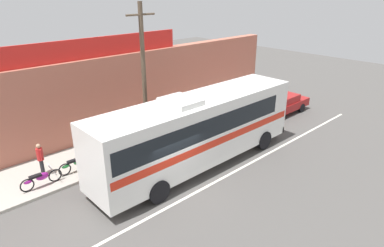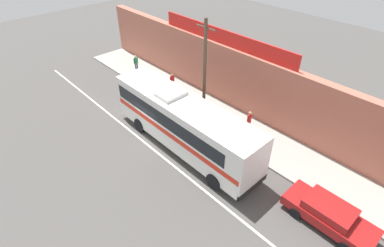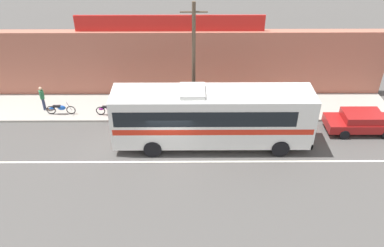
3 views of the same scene
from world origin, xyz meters
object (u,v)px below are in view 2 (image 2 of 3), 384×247
object	(u,v)px
utility_pole	(205,73)
pedestrian_far_left	(136,63)
parked_car	(329,214)
pedestrian_far_right	(249,120)
motorcycle_red	(175,95)
intercity_bus	(183,121)
motorcycle_black	(160,88)
pedestrian_near_shop	(172,81)
motorcycle_orange	(139,75)

from	to	relation	value
utility_pole	pedestrian_far_left	world-z (taller)	utility_pole
parked_car	utility_pole	distance (m)	11.23
utility_pole	pedestrian_far_left	size ratio (longest dim) A/B	4.48
pedestrian_far_right	motorcycle_red	bearing A→B (deg)	-171.29
utility_pole	pedestrian_far_right	bearing A→B (deg)	26.85
intercity_bus	motorcycle_black	size ratio (longest dim) A/B	6.25
motorcycle_red	pedestrian_far_left	size ratio (longest dim) A/B	1.14
motorcycle_red	motorcycle_black	size ratio (longest dim) A/B	1.06
motorcycle_black	pedestrian_far_left	distance (m)	4.69
motorcycle_red	pedestrian_far_right	world-z (taller)	pedestrian_far_right
pedestrian_near_shop	pedestrian_far_left	bearing A→B (deg)	-176.62
motorcycle_red	motorcycle_orange	world-z (taller)	same
motorcycle_red	pedestrian_far_right	bearing A→B (deg)	8.71
parked_car	pedestrian_far_left	size ratio (longest dim) A/B	2.65
parked_car	utility_pole	world-z (taller)	utility_pole
parked_car	motorcycle_orange	size ratio (longest dim) A/B	2.33
pedestrian_far_left	pedestrian_near_shop	world-z (taller)	pedestrian_far_left
intercity_bus	parked_car	xyz separation A→B (m)	(9.61, 1.31, -1.33)
motorcycle_red	pedestrian_far_left	distance (m)	6.46
utility_pole	motorcycle_black	size ratio (longest dim) A/B	4.15
intercity_bus	pedestrian_near_shop	bearing A→B (deg)	145.69
motorcycle_red	motorcycle_orange	xyz separation A→B (m)	(-5.12, -0.10, 0.00)
intercity_bus	pedestrian_far_left	xyz separation A→B (m)	(-11.22, 3.90, -0.92)
motorcycle_red	pedestrian_near_shop	xyz separation A→B (m)	(-1.36, 0.83, 0.49)
pedestrian_far_left	intercity_bus	bearing A→B (deg)	-19.20
parked_car	motorcycle_black	distance (m)	16.34
motorcycle_orange	motorcycle_black	world-z (taller)	same
motorcycle_orange	pedestrian_near_shop	size ratio (longest dim) A/B	1.23
pedestrian_far_right	utility_pole	bearing A→B (deg)	-153.15
motorcycle_black	parked_car	bearing A→B (deg)	-6.50
motorcycle_orange	pedestrian_near_shop	bearing A→B (deg)	13.93
utility_pole	pedestrian_far_right	distance (m)	4.55
utility_pole	motorcycle_black	bearing A→B (deg)	177.18
motorcycle_red	pedestrian_near_shop	world-z (taller)	pedestrian_near_shop
pedestrian_far_right	intercity_bus	bearing A→B (deg)	-114.85
motorcycle_orange	motorcycle_black	size ratio (longest dim) A/B	1.06
utility_pole	motorcycle_orange	bearing A→B (deg)	177.53
intercity_bus	pedestrian_near_shop	size ratio (longest dim) A/B	7.27
parked_car	pedestrian_far_left	xyz separation A→B (m)	(-20.83, 2.59, 0.40)
intercity_bus	pedestrian_far_right	distance (m)	4.97
intercity_bus	parked_car	size ratio (longest dim) A/B	2.54
parked_car	motorcycle_orange	distance (m)	19.64
motorcycle_orange	motorcycle_red	bearing A→B (deg)	1.11
utility_pole	motorcycle_orange	world-z (taller)	utility_pole
intercity_bus	motorcycle_black	world-z (taller)	intercity_bus
utility_pole	motorcycle_red	size ratio (longest dim) A/B	3.93
pedestrian_far_right	pedestrian_near_shop	xyz separation A→B (m)	(-8.21, -0.21, -0.03)
intercity_bus	pedestrian_near_shop	xyz separation A→B (m)	(-6.16, 4.20, -1.01)
pedestrian_far_left	pedestrian_near_shop	distance (m)	5.07
intercity_bus	motorcycle_orange	world-z (taller)	intercity_bus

